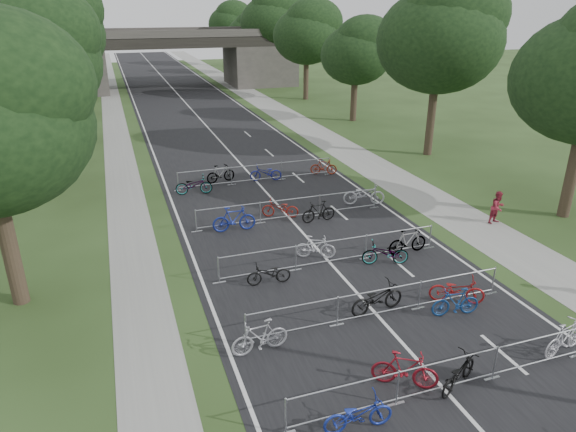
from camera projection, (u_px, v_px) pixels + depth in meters
name	position (u px, v px, depth m)	size (l,w,h in m)	color
road	(192.00, 110.00, 51.36)	(11.00, 140.00, 0.01)	black
sidewalk_right	(268.00, 105.00, 53.77)	(3.00, 140.00, 0.01)	gray
sidewalk_left	(113.00, 114.00, 49.10)	(2.00, 140.00, 0.01)	gray
lane_markings	(192.00, 110.00, 51.36)	(0.12, 140.00, 0.00)	silver
overpass_bridge	(170.00, 59.00, 63.12)	(31.00, 8.00, 7.05)	#413E3A
tree_left_1	(26.00, 57.00, 25.85)	(7.56, 7.56, 11.53)	#33261C
tree_right_1	(442.00, 35.00, 33.01)	(8.18, 8.18, 12.47)	#33261C
tree_left_2	(44.00, 30.00, 36.02)	(8.40, 8.40, 12.81)	#33261C
tree_right_2	(358.00, 52.00, 44.24)	(6.16, 6.16, 9.39)	#33261C
tree_left_3	(59.00, 43.00, 47.13)	(6.72, 6.72, 10.25)	#33261C
tree_right_3	(308.00, 33.00, 54.35)	(7.17, 7.17, 10.93)	#33261C
tree_left_4	(65.00, 28.00, 57.30)	(7.56, 7.56, 11.53)	#33261C
tree_right_4	(274.00, 20.00, 64.46)	(8.18, 8.18, 12.47)	#33261C
tree_left_5	(69.00, 18.00, 67.48)	(8.40, 8.40, 12.81)	#33261C
tree_right_5	(249.00, 32.00, 75.69)	(6.16, 6.16, 9.39)	#33261C
tree_left_6	(74.00, 27.00, 78.58)	(6.72, 6.72, 10.25)	#33261C
tree_right_6	(230.00, 23.00, 85.80)	(7.17, 7.17, 10.93)	#33261C
barrier_row_2	(448.00, 375.00, 13.76)	(9.70, 0.08, 1.10)	#A7AAAF
barrier_row_3	(380.00, 303.00, 17.08)	(9.70, 0.08, 1.10)	#A7AAAF
barrier_row_4	(332.00, 252.00, 20.57)	(9.70, 0.08, 1.10)	#A7AAAF
barrier_row_5	(290.00, 209.00, 24.94)	(9.70, 0.08, 1.10)	#A7AAAF
barrier_row_6	(257.00, 173.00, 30.18)	(9.70, 0.08, 1.10)	#A7AAAF
bike_8	(358.00, 414.00, 12.54)	(0.63, 1.80, 0.95)	#1C309D
bike_9	(405.00, 370.00, 13.95)	(0.51, 1.82, 1.10)	maroon
bike_10	(458.00, 373.00, 13.95)	(0.61, 1.75, 0.92)	black
bike_11	(565.00, 338.00, 15.29)	(0.52, 1.82, 1.10)	#B9B8C0
bike_12	(260.00, 337.00, 15.35)	(0.51, 1.80, 1.08)	#A5A5AD
bike_13	(377.00, 298.00, 17.37)	(0.71, 2.03, 1.07)	black
bike_14	(455.00, 302.00, 17.19)	(0.47, 1.68, 1.01)	navy
bike_15	(457.00, 290.00, 17.94)	(0.66, 1.89, 1.00)	maroon
bike_16	(269.00, 274.00, 19.14)	(0.58, 1.67, 0.88)	black
bike_17	(316.00, 247.00, 21.11)	(0.47, 1.66, 1.00)	#B7B6BF
bike_18	(385.00, 253.00, 20.59)	(0.66, 1.89, 0.99)	#A7AAAF
bike_19	(408.00, 241.00, 21.52)	(0.51, 1.81, 1.09)	#A7AAAF
bike_20	(234.00, 219.00, 23.60)	(0.57, 2.00, 1.20)	navy
bike_21	(280.00, 208.00, 25.19)	(0.63, 1.81, 0.95)	maroon
bike_22	(319.00, 212.00, 24.67)	(0.49, 1.74, 1.04)	black
bike_23	(364.00, 194.00, 26.79)	(0.75, 2.16, 1.14)	#BBBBC4
bike_24	(194.00, 185.00, 28.27)	(0.70, 2.01, 1.05)	#A7AAAF
bike_25	(221.00, 174.00, 30.17)	(0.50, 1.77, 1.06)	#A7AAAF
bike_26	(266.00, 173.00, 30.46)	(0.65, 1.87, 0.98)	navy
bike_27	(324.00, 167.00, 31.58)	(0.46, 1.63, 0.98)	maroon
pedestrian_b	(498.00, 208.00, 24.42)	(0.77, 0.60, 1.59)	maroon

